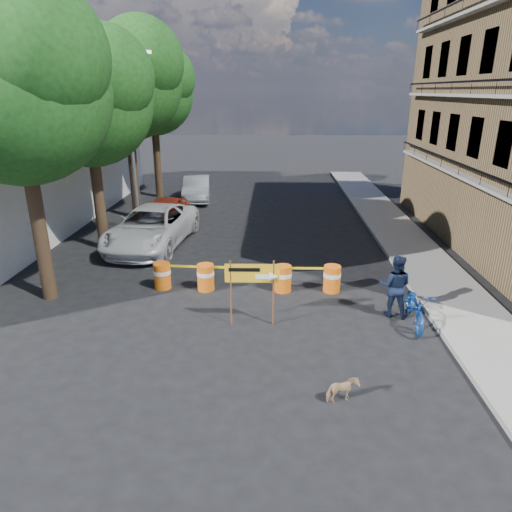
# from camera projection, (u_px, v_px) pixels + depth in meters

# --- Properties ---
(ground) EXTENTS (120.00, 120.00, 0.00)m
(ground) POSITION_uv_depth(u_px,v_px,m) (258.00, 332.00, 12.67)
(ground) COLOR black
(ground) RESTS_ON ground
(sidewalk_east) EXTENTS (2.40, 40.00, 0.15)m
(sidewalk_east) POSITION_uv_depth(u_px,v_px,m) (419.00, 258.00, 18.06)
(sidewalk_east) COLOR gray
(sidewalk_east) RESTS_ON ground
(tree_near) EXTENTS (5.46, 5.20, 9.15)m
(tree_near) POSITION_uv_depth(u_px,v_px,m) (18.00, 89.00, 12.62)
(tree_near) COLOR #332316
(tree_near) RESTS_ON ground
(tree_mid_a) EXTENTS (5.25, 5.00, 8.68)m
(tree_mid_a) POSITION_uv_depth(u_px,v_px,m) (89.00, 100.00, 17.43)
(tree_mid_a) COLOR #332316
(tree_mid_a) RESTS_ON ground
(tree_mid_b) EXTENTS (5.67, 5.40, 9.62)m
(tree_mid_b) POSITION_uv_depth(u_px,v_px,m) (127.00, 82.00, 21.89)
(tree_mid_b) COLOR #332316
(tree_mid_b) RESTS_ON ground
(tree_far) EXTENTS (5.04, 4.80, 8.84)m
(tree_far) POSITION_uv_depth(u_px,v_px,m) (153.00, 93.00, 26.75)
(tree_far) COLOR #332316
(tree_far) RESTS_ON ground
(streetlamp) EXTENTS (1.25, 0.18, 8.00)m
(streetlamp) POSITION_uv_depth(u_px,v_px,m) (132.00, 137.00, 20.31)
(streetlamp) COLOR gray
(streetlamp) RESTS_ON ground
(barrel_far_left) EXTENTS (0.58, 0.58, 0.90)m
(barrel_far_left) POSITION_uv_depth(u_px,v_px,m) (162.00, 275.00, 15.36)
(barrel_far_left) COLOR #EA4D0D
(barrel_far_left) RESTS_ON ground
(barrel_mid_left) EXTENTS (0.58, 0.58, 0.90)m
(barrel_mid_left) POSITION_uv_depth(u_px,v_px,m) (206.00, 277.00, 15.24)
(barrel_mid_left) COLOR #EA4D0D
(barrel_mid_left) RESTS_ON ground
(barrel_mid_right) EXTENTS (0.58, 0.58, 0.90)m
(barrel_mid_right) POSITION_uv_depth(u_px,v_px,m) (283.00, 278.00, 15.14)
(barrel_mid_right) COLOR #EA4D0D
(barrel_mid_right) RESTS_ON ground
(barrel_far_right) EXTENTS (0.58, 0.58, 0.90)m
(barrel_far_right) POSITION_uv_depth(u_px,v_px,m) (332.00, 278.00, 15.12)
(barrel_far_right) COLOR #EA4D0D
(barrel_far_right) RESTS_ON ground
(detour_sign) EXTENTS (1.52, 0.29, 1.96)m
(detour_sign) POSITION_uv_depth(u_px,v_px,m) (260.00, 278.00, 12.64)
(detour_sign) COLOR #592D19
(detour_sign) RESTS_ON ground
(pedestrian) EXTENTS (1.10, 0.97, 1.90)m
(pedestrian) POSITION_uv_depth(u_px,v_px,m) (395.00, 286.00, 13.33)
(pedestrian) COLOR black
(pedestrian) RESTS_ON ground
(bicycle) EXTENTS (0.82, 1.16, 2.10)m
(bicycle) POSITION_uv_depth(u_px,v_px,m) (418.00, 291.00, 12.78)
(bicycle) COLOR #154BAF
(bicycle) RESTS_ON ground
(dog) EXTENTS (0.76, 0.55, 0.58)m
(dog) POSITION_uv_depth(u_px,v_px,m) (342.00, 390.00, 9.75)
(dog) COLOR tan
(dog) RESTS_ON ground
(suv_white) EXTENTS (3.44, 6.27, 1.67)m
(suv_white) POSITION_uv_depth(u_px,v_px,m) (152.00, 227.00, 19.49)
(suv_white) COLOR silver
(suv_white) RESTS_ON ground
(sedan_red) EXTENTS (2.08, 4.70, 1.57)m
(sedan_red) POSITION_uv_depth(u_px,v_px,m) (163.00, 216.00, 21.44)
(sedan_red) COLOR #9A230C
(sedan_red) RESTS_ON ground
(sedan_silver) EXTENTS (2.03, 4.55, 1.45)m
(sedan_silver) POSITION_uv_depth(u_px,v_px,m) (197.00, 188.00, 27.77)
(sedan_silver) COLOR #A0A3A7
(sedan_silver) RESTS_ON ground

